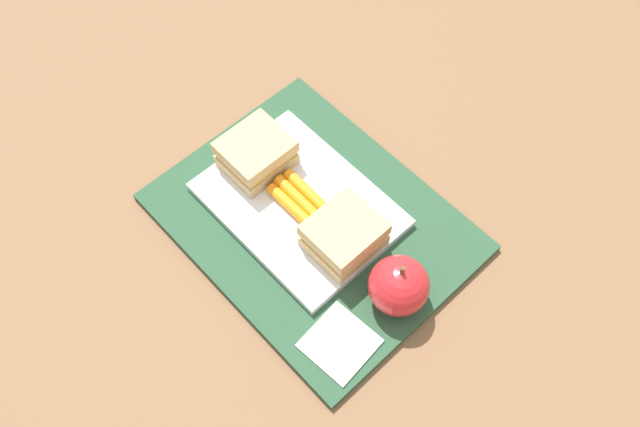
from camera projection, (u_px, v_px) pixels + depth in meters
The scene contains 8 objects.
ground_plane at pixel (313, 224), 0.83m from camera, with size 2.40×2.40×0.00m, color brown.
lunchbag_mat at pixel (313, 222), 0.82m from camera, with size 0.36×0.28×0.01m, color #284C33.
food_tray at pixel (299, 205), 0.82m from camera, with size 0.23×0.17×0.01m, color white.
sandwich_half_left at pixel (256, 153), 0.83m from camera, with size 0.07×0.08×0.04m.
sandwich_half_right at pixel (344, 235), 0.77m from camera, with size 0.07×0.08×0.04m.
carrot_sticks_bundle at pixel (299, 199), 0.81m from camera, with size 0.08×0.04×0.02m.
apple at pixel (399, 285), 0.74m from camera, with size 0.07×0.07×0.08m.
paper_napkin at pixel (340, 343), 0.74m from camera, with size 0.07×0.07×0.00m, color white.
Camera 1 is at (0.30, -0.27, 0.72)m, focal length 37.65 mm.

